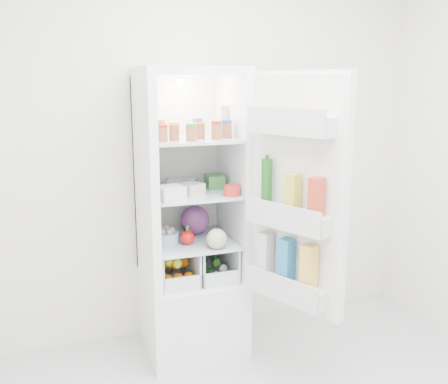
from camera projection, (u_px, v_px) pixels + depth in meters
name	position (u px, v px, depth m)	size (l,w,h in m)	color
room_walls	(322.00, 116.00, 1.91)	(3.02, 3.02, 2.61)	white
refrigerator	(190.00, 249.00, 3.20)	(0.60, 0.60, 1.80)	white
shelf_low	(192.00, 241.00, 3.12)	(0.49, 0.53, 0.01)	silver
shelf_mid	(191.00, 193.00, 3.06)	(0.49, 0.53, 0.01)	silver
shelf_top	(190.00, 139.00, 2.98)	(0.49, 0.53, 0.01)	silver
crisper_left	(173.00, 263.00, 3.11)	(0.23, 0.46, 0.22)	silver
crisper_right	(211.00, 258.00, 3.19)	(0.23, 0.46, 0.22)	silver
condiment_jars	(191.00, 132.00, 2.92)	(0.46, 0.34, 0.08)	#B21919
squeeze_bottle	(223.00, 121.00, 3.06)	(0.05, 0.05, 0.19)	silver
tub_white	(171.00, 193.00, 2.81)	(0.13, 0.13, 0.09)	silver
tub_cream	(192.00, 189.00, 2.97)	(0.12, 0.12, 0.07)	beige
tin_red	(232.00, 191.00, 2.93)	(0.10, 0.10, 0.06)	red
foil_tray	(182.00, 183.00, 3.21)	(0.18, 0.13, 0.04)	silver
tub_green	(215.00, 181.00, 3.15)	(0.11, 0.15, 0.08)	#397E39
red_cabbage	(195.00, 220.00, 3.22)	(0.19, 0.19, 0.19)	#4D1C52
bell_pepper	(187.00, 237.00, 3.02)	(0.09, 0.09, 0.09)	red
mushroom_bowl	(167.00, 238.00, 3.05)	(0.15, 0.15, 0.07)	#97B8E1
salad_bag	(217.00, 239.00, 2.95)	(0.12, 0.12, 0.12)	#A8B98B
citrus_pile	(175.00, 268.00, 3.07)	(0.20, 0.24, 0.16)	orange
veg_pile	(212.00, 265.00, 3.20)	(0.16, 0.30, 0.10)	#1C531B
fridge_door	(295.00, 200.00, 2.68)	(0.39, 0.57, 1.30)	white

